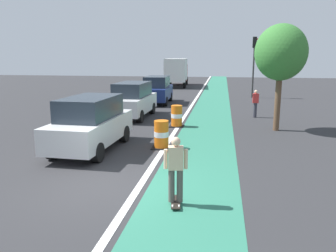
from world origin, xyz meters
name	(u,v)px	position (x,y,z in m)	size (l,w,h in m)	color
ground_plane	(108,185)	(0.00, 0.00, 0.00)	(100.00, 100.00, 0.00)	#2D2D30
bike_lane_strip	(210,115)	(2.40, 12.00, 0.00)	(2.50, 80.00, 0.01)	#2D755B
lane_divider_stripe	(186,114)	(0.90, 12.00, 0.01)	(0.20, 80.00, 0.01)	silver
skateboarder_on_lane	(176,169)	(2.05, -0.92, 0.91)	(0.56, 0.82, 1.69)	black
parked_suv_nearest	(91,123)	(-1.81, 3.42, 1.04)	(2.05, 4.66, 2.04)	silver
parked_suv_second	(133,100)	(-2.07, 10.45, 1.04)	(2.01, 4.65, 2.04)	silver
parked_suv_third	(157,90)	(-1.81, 16.58, 1.04)	(2.03, 4.66, 2.04)	navy
traffic_barrel_front	(161,135)	(0.79, 4.08, 0.53)	(0.73, 0.73, 1.09)	orange
traffic_barrel_mid	(177,116)	(0.82, 8.25, 0.53)	(0.73, 0.73, 1.09)	orange
delivery_truck_down_block	(177,71)	(-2.31, 31.24, 1.85)	(2.76, 7.73, 3.23)	silver
traffic_light_corner	(254,56)	(5.61, 21.27, 3.50)	(0.41, 0.32, 5.10)	#2D2D2D
pedestrian_crossing	(255,103)	(5.00, 11.55, 0.86)	(0.34, 0.20, 1.61)	#33333D
street_tree_sidewalk	(281,53)	(5.70, 8.13, 3.67)	(2.40, 2.40, 5.00)	brown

